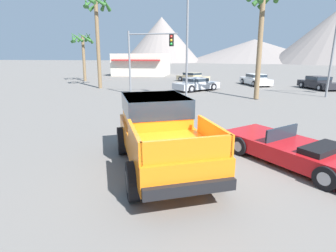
{
  "coord_description": "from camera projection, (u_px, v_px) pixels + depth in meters",
  "views": [
    {
      "loc": [
        0.91,
        -6.5,
        3.2
      ],
      "look_at": [
        -0.46,
        1.45,
        1.02
      ],
      "focal_mm": 28.0,
      "sensor_mm": 36.0,
      "label": 1
    }
  ],
  "objects": [
    {
      "name": "parked_car_silver",
      "position": [
        196.0,
        84.0,
        24.38
      ],
      "size": [
        4.36,
        4.29,
        1.17
      ],
      "rotation": [
        0.0,
        0.0,
        5.48
      ],
      "color": "#B7BABF",
      "rests_on": "ground_plane"
    },
    {
      "name": "distant_mountain_range",
      "position": [
        263.0,
        43.0,
        115.16
      ],
      "size": [
        113.71,
        80.01,
        21.01
      ],
      "color": "gray",
      "rests_on": "ground_plane"
    },
    {
      "name": "palm_tree_short",
      "position": [
        97.0,
        21.0,
        24.71
      ],
      "size": [
        2.59,
        2.67,
        8.59
      ],
      "color": "brown",
      "rests_on": "ground_plane"
    },
    {
      "name": "orange_pickup_truck",
      "position": [
        159.0,
        128.0,
        7.72
      ],
      "size": [
        3.85,
        5.43,
        1.99
      ],
      "rotation": [
        0.0,
        0.0,
        0.42
      ],
      "color": "orange",
      "rests_on": "ground_plane"
    },
    {
      "name": "parked_car_dark",
      "position": [
        318.0,
        83.0,
        25.4
      ],
      "size": [
        2.99,
        4.39,
        1.24
      ],
      "rotation": [
        0.0,
        0.0,
        3.48
      ],
      "color": "#232328",
      "rests_on": "ground_plane"
    },
    {
      "name": "palm_tree_tall",
      "position": [
        263.0,
        15.0,
        18.33
      ],
      "size": [
        2.74,
        2.75,
        7.91
      ],
      "color": "brown",
      "rests_on": "ground_plane"
    },
    {
      "name": "parked_car_white",
      "position": [
        256.0,
        79.0,
        28.7
      ],
      "size": [
        3.05,
        4.85,
        1.23
      ],
      "rotation": [
        0.0,
        0.0,
        0.32
      ],
      "color": "white",
      "rests_on": "ground_plane"
    },
    {
      "name": "red_convertible_car",
      "position": [
        295.0,
        151.0,
        7.92
      ],
      "size": [
        4.34,
        4.51,
        1.04
      ],
      "rotation": [
        0.0,
        0.0,
        0.74
      ],
      "color": "#B21419",
      "rests_on": "ground_plane"
    },
    {
      "name": "parked_car_tan",
      "position": [
        193.0,
        77.0,
        32.91
      ],
      "size": [
        4.33,
        3.87,
        1.12
      ],
      "rotation": [
        0.0,
        0.0,
        4.08
      ],
      "color": "tan",
      "rests_on": "ground_plane"
    },
    {
      "name": "ground_plane",
      "position": [
        176.0,
        176.0,
        7.17
      ],
      "size": [
        320.0,
        320.0,
        0.0
      ],
      "primitive_type": "plane",
      "color": "slate"
    },
    {
      "name": "street_lamp_post",
      "position": [
        188.0,
        20.0,
        16.24
      ],
      "size": [
        0.9,
        0.24,
        8.98
      ],
      "color": "slate",
      "rests_on": "ground_plane"
    },
    {
      "name": "storefront_building",
      "position": [
        142.0,
        64.0,
        43.09
      ],
      "size": [
        8.32,
        7.46,
        3.44
      ],
      "color": "beige",
      "rests_on": "ground_plane"
    },
    {
      "name": "traffic_light_main",
      "position": [
        148.0,
        50.0,
        21.09
      ],
      "size": [
        4.06,
        0.38,
        5.08
      ],
      "color": "slate",
      "rests_on": "ground_plane"
    },
    {
      "name": "palm_tree_leaning",
      "position": [
        82.0,
        44.0,
        32.45
      ],
      "size": [
        2.91,
        2.8,
        6.0
      ],
      "color": "brown",
      "rests_on": "ground_plane"
    }
  ]
}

